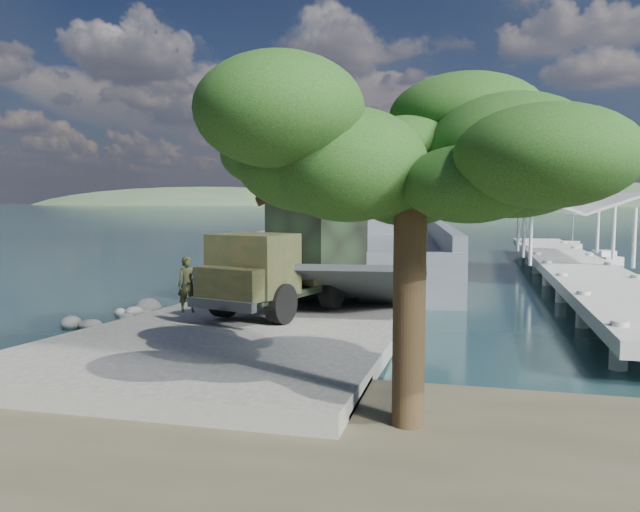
% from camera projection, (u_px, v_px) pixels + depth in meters
% --- Properties ---
extents(ground, '(1400.00, 1400.00, 0.00)m').
position_uv_depth(ground, '(261.00, 334.00, 22.32)').
color(ground, '#18333A').
rests_on(ground, ground).
extents(boat_ramp, '(10.00, 18.00, 0.50)m').
position_uv_depth(boat_ramp, '(251.00, 333.00, 21.34)').
color(boat_ramp, '#66665D').
rests_on(boat_ramp, ground).
extents(shoreline_rocks, '(3.20, 5.60, 0.90)m').
position_uv_depth(shoreline_rocks, '(114.00, 323.00, 24.28)').
color(shoreline_rocks, slate).
rests_on(shoreline_rocks, ground).
extents(distant_headlands, '(1000.00, 240.00, 48.00)m').
position_uv_depth(distant_headlands, '(523.00, 206.00, 552.01)').
color(distant_headlands, '#3D5C39').
rests_on(distant_headlands, ground).
extents(pier, '(6.40, 44.00, 6.10)m').
position_uv_depth(pier, '(570.00, 254.00, 37.24)').
color(pier, '#AFAEA5').
rests_on(pier, ground).
extents(landing_craft, '(13.28, 39.52, 11.54)m').
position_uv_depth(landing_craft, '(373.00, 255.00, 43.65)').
color(landing_craft, '#50575E').
rests_on(landing_craft, ground).
extents(military_truck, '(5.06, 9.39, 4.18)m').
position_uv_depth(military_truck, '(299.00, 256.00, 24.88)').
color(military_truck, black).
rests_on(military_truck, boat_ramp).
extents(soldier, '(0.85, 0.79, 1.95)m').
position_uv_depth(soldier, '(188.00, 296.00, 21.64)').
color(soldier, '#202F1A').
rests_on(soldier, boat_ramp).
extents(sailboat_near, '(2.89, 4.95, 5.80)m').
position_uv_depth(sailboat_near, '(599.00, 258.00, 48.00)').
color(sailboat_near, silver).
rests_on(sailboat_near, ground).
extents(sailboat_far, '(2.51, 5.38, 6.32)m').
position_uv_depth(sailboat_far, '(572.00, 249.00, 57.00)').
color(sailboat_far, silver).
rests_on(sailboat_far, ground).
extents(overhang_tree, '(7.99, 7.36, 7.26)m').
position_uv_depth(overhang_tree, '(387.00, 148.00, 12.31)').
color(overhang_tree, black).
rests_on(overhang_tree, ground).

